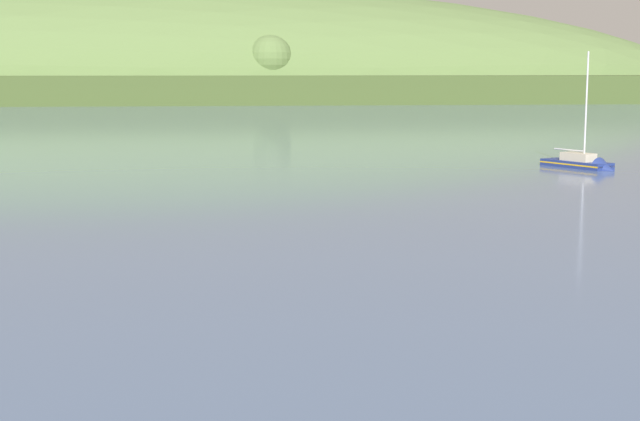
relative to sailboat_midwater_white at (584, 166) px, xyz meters
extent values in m
cube|color=#3C4E24|center=(-12.29, 161.55, 2.84)|extent=(447.40, 93.37, 6.00)
ellipsoid|color=#56703D|center=(-75.58, 184.16, -0.15)|extent=(359.62, 109.55, 61.71)
sphere|color=#56703D|center=(-20.49, 148.82, 9.57)|extent=(10.66, 10.66, 10.66)
cube|color=navy|center=(-0.34, 0.62, -0.13)|extent=(4.21, 5.61, 0.93)
cone|color=navy|center=(0.98, -1.75, -0.13)|extent=(2.17, 2.03, 1.73)
cube|color=gold|center=(-0.34, 0.62, 0.11)|extent=(4.23, 5.62, 0.10)
cube|color=#BCB299|center=(-0.28, 0.50, 0.62)|extent=(2.26, 2.73, 0.59)
cylinder|color=silver|center=(-0.01, 0.03, 4.24)|extent=(0.13, 0.13, 7.82)
cylinder|color=silver|center=(-0.71, 1.27, 1.07)|extent=(1.47, 2.54, 0.10)
camera|label=1|loc=(-23.42, -65.51, 6.74)|focal=52.47mm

